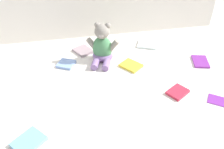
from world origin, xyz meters
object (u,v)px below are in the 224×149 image
book_case_0 (200,62)px  book_case_2 (147,45)px  teddy_bear (103,47)px  book_case_7 (66,64)px  book_case_4 (178,92)px  book_case_6 (131,66)px  book_case_5 (29,142)px  book_case_3 (222,101)px  book_case_1 (83,51)px

book_case_0 → book_case_2: 0.35m
teddy_bear → book_case_7: bearing=-157.7°
book_case_2 → book_case_4: bearing=-154.6°
book_case_6 → book_case_7: 0.38m
teddy_bear → book_case_0: bearing=5.1°
book_case_5 → book_case_6: book_case_5 is taller
book_case_4 → book_case_6: size_ratio=0.90×
book_case_3 → book_case_6: bearing=-100.7°
book_case_6 → teddy_bear: bearing=-72.7°
book_case_0 → book_case_1: (-0.67, 0.25, 0.00)m
book_case_2 → book_case_7: 0.55m
book_case_6 → book_case_7: size_ratio=1.23×
book_case_1 → book_case_4: size_ratio=1.11×
book_case_2 → book_case_4: book_case_4 is taller
book_case_0 → book_case_1: bearing=174.5°
book_case_5 → book_case_4: bearing=-118.4°
teddy_bear → book_case_3: (0.51, -0.47, -0.08)m
teddy_bear → book_case_5: 0.67m
book_case_0 → book_case_1: book_case_1 is taller
book_case_2 → book_case_7: bearing=127.8°
book_case_7 → book_case_5: bearing=-171.6°
book_case_0 → book_case_6: book_case_6 is taller
book_case_0 → book_case_6: 0.42m
teddy_bear → book_case_6: 0.20m
book_case_3 → teddy_bear: bearing=-97.6°
book_case_0 → book_case_2: size_ratio=1.02×
teddy_bear → book_case_5: teddy_bear is taller
book_case_3 → book_case_6: book_case_6 is taller
book_case_5 → teddy_bear: bearing=-77.8°
book_case_4 → book_case_7: (-0.54, 0.36, -0.00)m
book_case_5 → book_case_7: (0.17, 0.53, -0.00)m
book_case_5 → book_case_6: 0.70m
teddy_bear → book_case_2: size_ratio=1.95×
book_case_3 → book_case_5: 0.90m
book_case_5 → book_case_7: 0.56m
teddy_bear → book_case_4: bearing=-30.5°
book_case_0 → book_case_3: size_ratio=0.95×
book_case_7 → book_case_4: bearing=-96.9°
book_case_2 → book_case_4: size_ratio=1.20×
book_case_0 → book_case_7: bearing=-174.0°
teddy_bear → book_case_7: 0.23m
book_case_2 → book_case_7: size_ratio=1.32×
book_case_1 → book_case_6: size_ratio=0.99×
teddy_bear → book_case_6: (0.15, -0.10, -0.08)m
book_case_0 → book_case_6: (-0.41, 0.04, 0.00)m
book_case_0 → book_case_3: book_case_0 is taller
book_case_2 → book_case_6: bearing=166.5°
book_case_0 → book_case_4: 0.34m
book_case_5 → book_case_7: size_ratio=1.31×
book_case_3 → book_case_4: book_case_4 is taller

